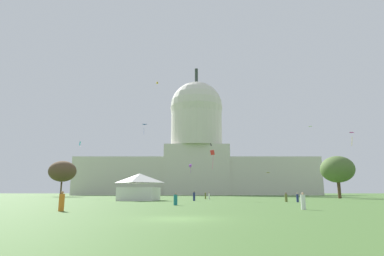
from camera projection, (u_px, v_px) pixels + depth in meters
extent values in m
plane|color=#42662D|center=(179.00, 219.00, 19.42)|extent=(800.00, 800.00, 0.00)
cube|color=beige|center=(136.00, 177.00, 169.32)|extent=(63.35, 20.83, 19.41)
cube|color=beige|center=(255.00, 177.00, 169.55)|extent=(63.35, 20.83, 19.41)
cube|color=beige|center=(195.00, 171.00, 170.07)|extent=(33.62, 22.92, 25.83)
cylinder|color=beige|center=(195.00, 127.00, 174.81)|extent=(27.87, 27.87, 22.00)
sphere|color=beige|center=(195.00, 108.00, 177.00)|extent=(28.89, 28.89, 28.89)
cylinder|color=#2D3833|center=(195.00, 76.00, 180.71)|extent=(1.80, 1.80, 8.51)
cube|color=white|center=(138.00, 194.00, 61.48)|extent=(7.69, 7.71, 2.50)
pyramid|color=white|center=(138.00, 178.00, 62.09)|extent=(8.08, 8.10, 1.79)
cylinder|color=brown|center=(60.00, 187.00, 114.72)|extent=(0.57, 0.57, 6.82)
ellipsoid|color=brown|center=(61.00, 171.00, 115.85)|extent=(14.24, 14.15, 7.55)
cylinder|color=#4C3823|center=(338.00, 188.00, 82.83)|extent=(0.82, 0.82, 5.44)
ellipsoid|color=#4C6633|center=(336.00, 169.00, 83.79)|extent=(11.71, 11.81, 6.94)
cylinder|color=navy|center=(296.00, 198.00, 51.31)|extent=(0.53, 0.53, 1.27)
sphere|color=beige|center=(296.00, 193.00, 51.46)|extent=(0.34, 0.34, 0.24)
cylinder|color=#1E757A|center=(174.00, 200.00, 39.36)|extent=(0.66, 0.66, 1.29)
sphere|color=#A37556|center=(174.00, 194.00, 39.51)|extent=(0.29, 0.29, 0.20)
cylinder|color=orange|center=(60.00, 203.00, 27.15)|extent=(0.50, 0.50, 1.46)
sphere|color=#A37556|center=(61.00, 192.00, 27.32)|extent=(0.27, 0.27, 0.25)
cylinder|color=navy|center=(193.00, 197.00, 58.77)|extent=(0.54, 0.54, 1.55)
sphere|color=brown|center=(193.00, 192.00, 58.94)|extent=(0.29, 0.29, 0.22)
cylinder|color=olive|center=(204.00, 196.00, 74.64)|extent=(0.49, 0.49, 1.45)
sphere|color=beige|center=(204.00, 192.00, 74.81)|extent=(0.33, 0.33, 0.24)
cylinder|color=olive|center=(285.00, 198.00, 53.18)|extent=(0.51, 0.51, 1.29)
sphere|color=brown|center=(285.00, 193.00, 53.33)|extent=(0.30, 0.30, 0.26)
cylinder|color=silver|center=(302.00, 202.00, 29.69)|extent=(0.54, 0.54, 1.37)
sphere|color=tan|center=(301.00, 193.00, 29.84)|extent=(0.28, 0.28, 0.22)
cylinder|color=silver|center=(208.00, 196.00, 71.59)|extent=(0.46, 0.46, 1.36)
sphere|color=#A37556|center=(208.00, 193.00, 71.75)|extent=(0.31, 0.31, 0.23)
cube|color=#33BCDB|center=(79.00, 143.00, 85.66)|extent=(0.19, 1.16, 1.31)
pyramid|color=yellow|center=(267.00, 173.00, 136.18)|extent=(1.66, 1.37, 0.28)
cube|color=red|center=(211.00, 153.00, 60.86)|extent=(0.91, 0.71, 0.93)
cylinder|color=pink|center=(212.00, 162.00, 60.50)|extent=(0.25, 0.22, 2.67)
cube|color=purple|center=(189.00, 166.00, 94.49)|extent=(0.85, 0.88, 0.48)
cube|color=purple|center=(189.00, 165.00, 94.57)|extent=(0.85, 0.88, 0.48)
cylinder|color=purple|center=(189.00, 170.00, 94.27)|extent=(0.27, 0.34, 1.89)
pyramid|color=blue|center=(143.00, 126.00, 118.74)|extent=(1.80, 1.24, 0.28)
cylinder|color=blue|center=(143.00, 131.00, 117.97)|extent=(0.12, 0.16, 2.60)
pyramid|color=#D1339E|center=(349.00, 134.00, 70.91)|extent=(1.44, 1.03, 0.20)
cylinder|color=yellow|center=(351.00, 141.00, 70.36)|extent=(0.30, 0.14, 2.00)
pyramid|color=#8CD133|center=(310.00, 128.00, 96.90)|extent=(1.15, 1.37, 0.11)
cube|color=gold|center=(156.00, 83.00, 151.37)|extent=(1.03, 1.01, 0.49)
cube|color=gold|center=(156.00, 82.00, 151.46)|extent=(1.03, 1.01, 0.49)
cube|color=black|center=(210.00, 145.00, 128.19)|extent=(0.78, 0.75, 1.13)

